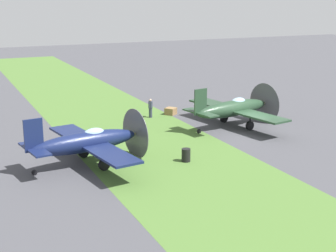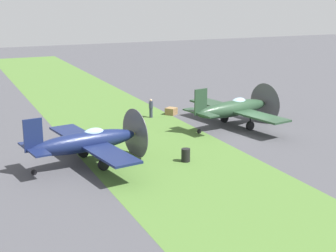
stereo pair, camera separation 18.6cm
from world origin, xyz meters
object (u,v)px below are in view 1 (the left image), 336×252
at_px(supply_crate, 171,111).
at_px(ground_crew_chief, 150,108).
at_px(airplane_lead, 234,108).
at_px(ground_crew_mechanic, 132,121).
at_px(airplane_wingman, 88,142).
at_px(fuel_drum, 186,155).

bearing_deg(supply_crate, ground_crew_chief, -82.07).
height_order(airplane_lead, ground_crew_mechanic, airplane_lead).
relative_size(airplane_wingman, ground_crew_chief, 6.15).
bearing_deg(fuel_drum, ground_crew_chief, 168.00).
distance_m(ground_crew_chief, fuel_drum, 12.90).
xyz_separation_m(ground_crew_mechanic, fuel_drum, (8.74, 0.54, -0.46)).
height_order(ground_crew_mechanic, fuel_drum, ground_crew_mechanic).
bearing_deg(fuel_drum, airplane_lead, 130.18).
height_order(airplane_wingman, fuel_drum, airplane_wingman).
bearing_deg(airplane_lead, ground_crew_chief, -150.13).
relative_size(airplane_wingman, supply_crate, 11.82).
bearing_deg(airplane_lead, airplane_wingman, -82.79).
bearing_deg(airplane_wingman, ground_crew_mechanic, 130.80).
distance_m(ground_crew_mechanic, supply_crate, 6.84).
bearing_deg(ground_crew_chief, fuel_drum, -142.98).
xyz_separation_m(airplane_wingman, supply_crate, (-10.79, 11.03, -1.26)).
relative_size(ground_crew_chief, fuel_drum, 1.92).
xyz_separation_m(airplane_lead, airplane_wingman, (4.47, -13.97, -0.03)).
bearing_deg(supply_crate, fuel_drum, -20.62).
distance_m(ground_crew_chief, ground_crew_mechanic, 5.03).
bearing_deg(airplane_lead, supply_crate, -165.57).
height_order(airplane_wingman, supply_crate, airplane_wingman).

